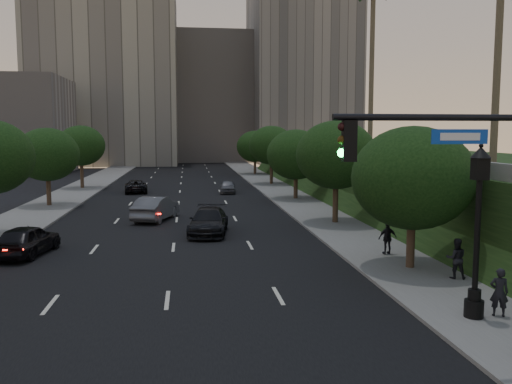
{
  "coord_description": "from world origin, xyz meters",
  "views": [
    {
      "loc": [
        0.77,
        -13.94,
        5.94
      ],
      "look_at": [
        3.47,
        7.24,
        3.6
      ],
      "focal_mm": 38.0,
      "sensor_mm": 36.0,
      "label": 1
    }
  ],
  "objects": [
    {
      "name": "ground",
      "position": [
        0.0,
        0.0,
        0.0
      ],
      "size": [
        160.0,
        160.0,
        0.0
      ],
      "primitive_type": "plane",
      "color": "black",
      "rests_on": "ground"
    },
    {
      "name": "road_surface",
      "position": [
        0.0,
        30.0,
        0.01
      ],
      "size": [
        16.0,
        140.0,
        0.02
      ],
      "primitive_type": "cube",
      "color": "black",
      "rests_on": "ground"
    },
    {
      "name": "sidewalk_right",
      "position": [
        10.25,
        30.0,
        0.07
      ],
      "size": [
        4.5,
        140.0,
        0.15
      ],
      "primitive_type": "cube",
      "color": "slate",
      "rests_on": "ground"
    },
    {
      "name": "sidewalk_left",
      "position": [
        -10.25,
        30.0,
        0.07
      ],
      "size": [
        4.5,
        140.0,
        0.15
      ],
      "primitive_type": "cube",
      "color": "slate",
      "rests_on": "ground"
    },
    {
      "name": "embankment",
      "position": [
        22.0,
        28.0,
        2.0
      ],
      "size": [
        18.0,
        90.0,
        4.0
      ],
      "primitive_type": "cube",
      "color": "black",
      "rests_on": "ground"
    },
    {
      "name": "parapet_wall",
      "position": [
        13.5,
        28.0,
        4.35
      ],
      "size": [
        0.35,
        90.0,
        0.7
      ],
      "primitive_type": "cube",
      "color": "slate",
      "rests_on": "embankment"
    },
    {
      "name": "office_block_left",
      "position": [
        -14.0,
        92.0,
        16.0
      ],
      "size": [
        26.0,
        20.0,
        32.0
      ],
      "primitive_type": "cube",
      "color": "gray",
      "rests_on": "ground"
    },
    {
      "name": "office_block_mid",
      "position": [
        6.0,
        102.0,
        13.0
      ],
      "size": [
        22.0,
        18.0,
        26.0
      ],
      "primitive_type": "cube",
      "color": "#A69E98",
      "rests_on": "ground"
    },
    {
      "name": "office_block_right",
      "position": [
        24.0,
        96.0,
        18.0
      ],
      "size": [
        20.0,
        22.0,
        36.0
      ],
      "primitive_type": "cube",
      "color": "gray",
      "rests_on": "ground"
    },
    {
      "name": "office_block_filler",
      "position": [
        -26.0,
        70.0,
        7.0
      ],
      "size": [
        18.0,
        16.0,
        14.0
      ],
      "primitive_type": "cube",
      "color": "#A69E98",
      "rests_on": "ground"
    },
    {
      "name": "tree_right_a",
      "position": [
        10.3,
        8.0,
        4.02
      ],
      "size": [
        5.2,
        5.2,
        6.24
      ],
      "color": "#38281C",
      "rests_on": "ground"
    },
    {
      "name": "tree_right_b",
      "position": [
        10.3,
        20.0,
        4.52
      ],
      "size": [
        5.2,
        5.2,
        6.74
      ],
      "color": "#38281C",
      "rests_on": "ground"
    },
    {
      "name": "tree_right_c",
      "position": [
        10.3,
        33.0,
        4.02
      ],
      "size": [
        5.2,
        5.2,
        6.24
      ],
      "color": "#38281C",
      "rests_on": "ground"
    },
    {
      "name": "tree_right_d",
      "position": [
        10.3,
        47.0,
        4.52
      ],
      "size": [
        5.2,
        5.2,
        6.74
      ],
      "color": "#38281C",
      "rests_on": "ground"
    },
    {
      "name": "tree_right_e",
      "position": [
        10.3,
        62.0,
        4.02
      ],
      "size": [
        5.2,
        5.2,
        6.24
      ],
      "color": "#38281C",
      "rests_on": "ground"
    },
    {
      "name": "tree_left_c",
      "position": [
        -10.3,
        31.0,
        4.21
      ],
      "size": [
        5.0,
        5.0,
        6.34
      ],
      "color": "#38281C",
      "rests_on": "ground"
    },
    {
      "name": "tree_left_d",
      "position": [
        -10.3,
        45.0,
        4.58
      ],
      "size": [
        5.0,
        5.0,
        6.71
      ],
      "color": "#38281C",
      "rests_on": "ground"
    },
    {
      "name": "traffic_signal_mast",
      "position": [
        8.41,
        -1.76,
        3.67
      ],
      "size": [
        5.68,
        0.56,
        7.0
      ],
      "color": "black",
      "rests_on": "ground"
    },
    {
      "name": "street_lamp",
      "position": [
        9.68,
        1.61,
        2.63
      ],
      "size": [
        0.64,
        0.64,
        5.62
      ],
      "color": "black",
      "rests_on": "ground"
    },
    {
      "name": "sedan_near_left",
      "position": [
        -7.0,
        13.06,
        0.77
      ],
      "size": [
        2.58,
        4.75,
        1.53
      ],
      "primitive_type": "imported",
      "rotation": [
        0.0,
        0.0,
        2.96
      ],
      "color": "black",
      "rests_on": "ground"
    },
    {
      "name": "sedan_mid_left",
      "position": [
        -1.39,
        23.11,
        0.82
      ],
      "size": [
        3.15,
        5.28,
        1.64
      ],
      "primitive_type": "imported",
      "rotation": [
        0.0,
        0.0,
        2.84
      ],
      "color": "#515358",
      "rests_on": "ground"
    },
    {
      "name": "sedan_far_left",
      "position": [
        -4.32,
        40.68,
        0.64
      ],
      "size": [
        2.56,
        4.79,
        1.28
      ],
      "primitive_type": "imported",
      "rotation": [
        0.0,
        0.0,
        3.24
      ],
      "color": "black",
      "rests_on": "ground"
    },
    {
      "name": "sedan_near_right",
      "position": [
        1.97,
        17.55,
        0.76
      ],
      "size": [
        2.78,
        5.45,
        1.52
      ],
      "primitive_type": "imported",
      "rotation": [
        0.0,
        0.0,
        -0.13
      ],
      "color": "black",
      "rests_on": "ground"
    },
    {
      "name": "sedan_far_right",
      "position": [
        4.72,
        39.18,
        0.64
      ],
      "size": [
        1.8,
        3.88,
        1.29
      ],
      "primitive_type": "imported",
      "rotation": [
        0.0,
        0.0,
        -0.08
      ],
      "color": "#5C5E64",
      "rests_on": "ground"
    },
    {
      "name": "pedestrian_a",
      "position": [
        10.51,
        1.61,
        0.93
      ],
      "size": [
        0.66,
        0.55,
        1.55
      ],
      "primitive_type": "imported",
      "rotation": [
        0.0,
        0.0,
        2.77
      ],
      "color": "black",
      "rests_on": "sidewalk_right"
    },
    {
      "name": "pedestrian_b",
      "position": [
        11.35,
        6.0,
        0.96
      ],
      "size": [
        0.93,
        0.81,
        1.63
      ],
      "primitive_type": "imported",
      "rotation": [
        0.0,
        0.0,
        2.86
      ],
      "color": "black",
      "rests_on": "sidewalk_right"
    },
    {
      "name": "pedestrian_c",
      "position": [
        10.24,
        10.54,
        0.93
      ],
      "size": [
        0.95,
        0.47,
        1.57
      ],
      "primitive_type": "imported",
      "rotation": [
        0.0,
        0.0,
        3.24
      ],
      "color": "black",
      "rests_on": "sidewalk_right"
    }
  ]
}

